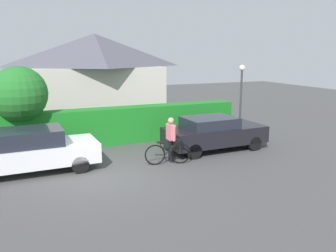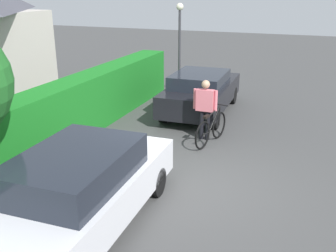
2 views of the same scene
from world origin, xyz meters
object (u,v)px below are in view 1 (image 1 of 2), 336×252
object	(u,v)px
parked_car_near	(28,150)
parked_car_far	(214,132)
tree_kerbside	(19,94)
fire_hydrant	(84,144)
person_rider	(171,136)
bicycle	(168,153)
street_lamp	(241,89)

from	to	relation	value
parked_car_near	parked_car_far	distance (m)	7.30
tree_kerbside	fire_hydrant	distance (m)	3.18
parked_car_far	person_rider	xyz separation A→B (m)	(-2.32, -0.80, 0.25)
bicycle	tree_kerbside	size ratio (longest dim) A/B	0.48
street_lamp	parked_car_near	bearing A→B (deg)	-170.45
bicycle	person_rider	world-z (taller)	person_rider
tree_kerbside	bicycle	bearing A→B (deg)	-35.77
parked_car_far	tree_kerbside	world-z (taller)	tree_kerbside
bicycle	fire_hydrant	xyz separation A→B (m)	(-2.59, 2.64, 0.00)
parked_car_near	fire_hydrant	xyz separation A→B (m)	(2.17, 1.59, -0.37)
parked_car_far	parked_car_near	bearing A→B (deg)	179.99
person_rider	street_lamp	size ratio (longest dim) A/B	0.49
parked_car_near	fire_hydrant	bearing A→B (deg)	36.28
parked_car_far	person_rider	bearing A→B (deg)	-161.04
person_rider	tree_kerbside	xyz separation A→B (m)	(-5.10, 3.26, 1.45)
parked_car_near	tree_kerbside	world-z (taller)	tree_kerbside
tree_kerbside	fire_hydrant	size ratio (longest dim) A/B	4.39
parked_car_far	person_rider	distance (m)	2.47
street_lamp	tree_kerbside	bearing A→B (deg)	175.26
street_lamp	fire_hydrant	distance (m)	7.81
parked_car_near	bicycle	size ratio (longest dim) A/B	2.73
parked_car_near	street_lamp	size ratio (longest dim) A/B	1.34
parked_car_far	bicycle	distance (m)	2.78
tree_kerbside	street_lamp	bearing A→B (deg)	-4.74
street_lamp	person_rider	bearing A→B (deg)	-152.90
bicycle	fire_hydrant	world-z (taller)	bicycle
person_rider	street_lamp	xyz separation A→B (m)	(4.76, 2.44, 1.31)
person_rider	fire_hydrant	distance (m)	3.73
person_rider	tree_kerbside	size ratio (longest dim) A/B	0.48
parked_car_far	fire_hydrant	xyz separation A→B (m)	(-5.13, 1.59, -0.34)
person_rider	tree_kerbside	world-z (taller)	tree_kerbside
person_rider	bicycle	bearing A→B (deg)	-131.49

